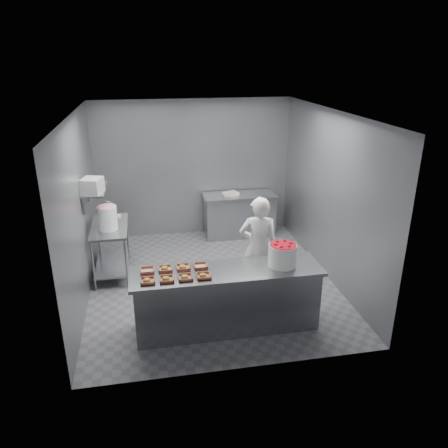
# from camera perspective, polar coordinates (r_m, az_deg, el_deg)

# --- Properties ---
(floor) EXTENTS (4.50, 4.50, 0.00)m
(floor) POSITION_cam_1_polar(r_m,az_deg,el_deg) (7.50, -1.63, -7.44)
(floor) COLOR #4C4C51
(floor) RESTS_ON ground
(ceiling) EXTENTS (4.50, 4.50, 0.00)m
(ceiling) POSITION_cam_1_polar(r_m,az_deg,el_deg) (6.62, -1.89, 14.31)
(ceiling) COLOR white
(ceiling) RESTS_ON wall_back
(wall_back) EXTENTS (4.00, 0.04, 2.80)m
(wall_back) POSITION_cam_1_polar(r_m,az_deg,el_deg) (9.07, -3.99, 7.22)
(wall_back) COLOR slate
(wall_back) RESTS_ON ground
(wall_left) EXTENTS (0.04, 4.50, 2.80)m
(wall_left) POSITION_cam_1_polar(r_m,az_deg,el_deg) (6.93, -18.31, 1.63)
(wall_left) COLOR slate
(wall_left) RESTS_ON ground
(wall_right) EXTENTS (0.04, 4.50, 2.80)m
(wall_right) POSITION_cam_1_polar(r_m,az_deg,el_deg) (7.49, 13.58, 3.58)
(wall_right) COLOR slate
(wall_right) RESTS_ON ground
(service_counter) EXTENTS (2.60, 0.70, 0.90)m
(service_counter) POSITION_cam_1_polar(r_m,az_deg,el_deg) (6.12, 0.36, -9.73)
(service_counter) COLOR slate
(service_counter) RESTS_ON ground
(prep_table) EXTENTS (0.60, 1.20, 0.90)m
(prep_table) POSITION_cam_1_polar(r_m,az_deg,el_deg) (7.74, -14.56, -2.33)
(prep_table) COLOR slate
(prep_table) RESTS_ON ground
(back_counter) EXTENTS (1.50, 0.60, 0.90)m
(back_counter) POSITION_cam_1_polar(r_m,az_deg,el_deg) (9.17, 2.02, 1.21)
(back_counter) COLOR slate
(back_counter) RESTS_ON ground
(wall_shelf) EXTENTS (0.35, 0.90, 0.03)m
(wall_shelf) POSITION_cam_1_polar(r_m,az_deg,el_deg) (7.43, -16.55, 4.36)
(wall_shelf) COLOR slate
(wall_shelf) RESTS_ON wall_left
(tray_0) EXTENTS (0.19, 0.18, 0.06)m
(tray_0) POSITION_cam_1_polar(r_m,az_deg,el_deg) (5.68, -9.97, -7.29)
(tray_0) COLOR tan
(tray_0) RESTS_ON service_counter
(tray_1) EXTENTS (0.19, 0.18, 0.06)m
(tray_1) POSITION_cam_1_polar(r_m,az_deg,el_deg) (5.68, -7.53, -7.12)
(tray_1) COLOR tan
(tray_1) RESTS_ON service_counter
(tray_2) EXTENTS (0.19, 0.18, 0.06)m
(tray_2) POSITION_cam_1_polar(r_m,az_deg,el_deg) (5.69, -5.10, -6.94)
(tray_2) COLOR tan
(tray_2) RESTS_ON service_counter
(tray_3) EXTENTS (0.19, 0.18, 0.06)m
(tray_3) POSITION_cam_1_polar(r_m,az_deg,el_deg) (5.71, -2.69, -6.75)
(tray_3) COLOR tan
(tray_3) RESTS_ON service_counter
(tray_4) EXTENTS (0.19, 0.18, 0.04)m
(tray_4) POSITION_cam_1_polar(r_m,az_deg,el_deg) (5.94, -10.00, -5.97)
(tray_4) COLOR tan
(tray_4) RESTS_ON service_counter
(tray_5) EXTENTS (0.19, 0.18, 0.06)m
(tray_5) POSITION_cam_1_polar(r_m,az_deg,el_deg) (5.94, -7.71, -5.79)
(tray_5) COLOR tan
(tray_5) RESTS_ON service_counter
(tray_6) EXTENTS (0.19, 0.18, 0.06)m
(tray_6) POSITION_cam_1_polar(r_m,az_deg,el_deg) (5.95, -5.39, -5.62)
(tray_6) COLOR tan
(tray_6) RESTS_ON service_counter
(tray_7) EXTENTS (0.19, 0.18, 0.04)m
(tray_7) POSITION_cam_1_polar(r_m,az_deg,el_deg) (5.97, -3.06, -5.47)
(tray_7) COLOR tan
(tray_7) RESTS_ON service_counter
(worker) EXTENTS (0.67, 0.51, 1.64)m
(worker) POSITION_cam_1_polar(r_m,az_deg,el_deg) (6.78, 4.51, -3.05)
(worker) COLOR white
(worker) RESTS_ON ground
(strawberry_tub) EXTENTS (0.39, 0.39, 0.32)m
(strawberry_tub) POSITION_cam_1_polar(r_m,az_deg,el_deg) (6.00, 7.64, -3.92)
(strawberry_tub) COLOR white
(strawberry_tub) RESTS_ON service_counter
(glaze_bucket) EXTENTS (0.33, 0.31, 0.49)m
(glaze_bucket) POSITION_cam_1_polar(r_m,az_deg,el_deg) (7.40, -14.98, 0.86)
(glaze_bucket) COLOR white
(glaze_bucket) RESTS_ON prep_table
(bucket_lid) EXTENTS (0.31, 0.31, 0.02)m
(bucket_lid) POSITION_cam_1_polar(r_m,az_deg,el_deg) (7.95, -14.86, 0.77)
(bucket_lid) COLOR white
(bucket_lid) RESTS_ON prep_table
(rag) EXTENTS (0.16, 0.14, 0.02)m
(rag) POSITION_cam_1_polar(r_m,az_deg,el_deg) (8.02, -13.86, 1.04)
(rag) COLOR #CCB28C
(rag) RESTS_ON prep_table
(appliance) EXTENTS (0.37, 0.40, 0.25)m
(appliance) POSITION_cam_1_polar(r_m,az_deg,el_deg) (7.14, -16.85, 4.79)
(appliance) COLOR gray
(appliance) RESTS_ON wall_shelf
(paper_stack) EXTENTS (0.34, 0.28, 0.06)m
(paper_stack) POSITION_cam_1_polar(r_m,az_deg,el_deg) (8.98, 0.85, 3.99)
(paper_stack) COLOR silver
(paper_stack) RESTS_ON back_counter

